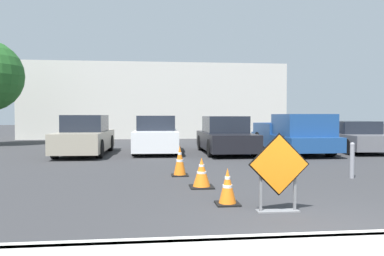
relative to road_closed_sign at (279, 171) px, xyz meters
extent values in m
plane|color=#333335|center=(0.32, 8.44, -0.67)|extent=(96.00, 96.00, 0.00)
cube|color=beige|center=(0.32, -1.56, -0.60)|extent=(30.68, 0.20, 0.14)
cube|color=black|center=(0.00, 0.00, 0.11)|extent=(1.02, 0.02, 1.02)
cube|color=orange|center=(0.00, -0.02, 0.11)|extent=(0.96, 0.02, 0.96)
cube|color=slate|center=(0.00, 0.04, -0.66)|extent=(0.70, 0.20, 0.02)
cube|color=slate|center=(-0.29, 0.04, -0.28)|extent=(0.04, 0.04, 0.78)
cube|color=slate|center=(0.29, 0.04, -0.28)|extent=(0.04, 0.04, 0.78)
cube|color=black|center=(-0.72, 0.61, -0.66)|extent=(0.42, 0.42, 0.03)
cone|color=orange|center=(-0.72, 0.61, -0.33)|extent=(0.31, 0.31, 0.62)
cylinder|color=white|center=(-0.72, 0.61, -0.20)|extent=(0.10, 0.10, 0.06)
cylinder|color=white|center=(-0.72, 0.61, -0.35)|extent=(0.17, 0.17, 0.06)
cube|color=black|center=(-0.97, 2.20, -0.66)|extent=(0.51, 0.51, 0.03)
cone|color=orange|center=(-0.97, 2.20, -0.33)|extent=(0.38, 0.38, 0.62)
cylinder|color=white|center=(-0.97, 2.20, -0.19)|extent=(0.12, 0.12, 0.06)
cylinder|color=white|center=(-0.97, 2.20, -0.34)|extent=(0.21, 0.21, 0.06)
cube|color=black|center=(-1.32, 3.83, -0.66)|extent=(0.43, 0.43, 0.03)
cone|color=orange|center=(-1.32, 3.83, -0.26)|extent=(0.32, 0.32, 0.76)
cylinder|color=white|center=(-1.32, 3.83, -0.09)|extent=(0.10, 0.10, 0.07)
cylinder|color=white|center=(-1.32, 3.83, -0.28)|extent=(0.18, 0.18, 0.07)
cube|color=#A39984|center=(-4.69, 9.49, -0.11)|extent=(1.87, 4.59, 0.74)
cube|color=#1E232D|center=(-4.69, 9.60, 0.58)|extent=(1.59, 2.13, 0.66)
cylinder|color=black|center=(-3.92, 8.06, -0.33)|extent=(0.22, 0.70, 0.70)
cylinder|color=black|center=(-5.53, 8.10, -0.33)|extent=(0.22, 0.70, 0.70)
cylinder|color=black|center=(-3.85, 10.88, -0.33)|extent=(0.22, 0.70, 0.70)
cylinder|color=black|center=(-5.46, 10.92, -0.33)|extent=(0.22, 0.70, 0.70)
cube|color=white|center=(-1.85, 10.13, -0.12)|extent=(1.90, 4.63, 0.78)
cube|color=#1E232D|center=(-1.84, 10.24, 0.58)|extent=(1.61, 2.15, 0.61)
cylinder|color=black|center=(-1.08, 8.69, -0.37)|extent=(0.22, 0.61, 0.60)
cylinder|color=black|center=(-2.70, 8.74, -0.37)|extent=(0.22, 0.61, 0.60)
cylinder|color=black|center=(-0.99, 11.52, -0.37)|extent=(0.22, 0.61, 0.60)
cylinder|color=black|center=(-2.61, 11.57, -0.37)|extent=(0.22, 0.61, 0.60)
cube|color=black|center=(1.00, 9.38, -0.15)|extent=(1.86, 4.49, 0.67)
cube|color=#1E232D|center=(1.00, 9.49, 0.52)|extent=(1.63, 2.07, 0.68)
cylinder|color=black|center=(1.85, 7.99, -0.33)|extent=(0.20, 0.68, 0.68)
cylinder|color=black|center=(0.15, 7.99, -0.33)|extent=(0.20, 0.68, 0.68)
cylinder|color=black|center=(1.84, 10.77, -0.33)|extent=(0.20, 0.68, 0.68)
cylinder|color=black|center=(0.14, 10.76, -0.33)|extent=(0.20, 0.68, 0.68)
cube|color=navy|center=(3.84, 9.38, -0.18)|extent=(2.08, 5.21, 0.55)
cube|color=navy|center=(3.85, 8.21, 0.52)|extent=(1.89, 2.09, 0.85)
cube|color=navy|center=(3.83, 11.62, 0.32)|extent=(1.95, 0.11, 0.45)
cube|color=navy|center=(4.81, 10.42, 0.32)|extent=(0.11, 2.50, 0.45)
cube|color=navy|center=(2.86, 10.41, 0.32)|extent=(0.11, 2.50, 0.45)
cylinder|color=black|center=(4.79, 7.82, -0.27)|extent=(0.24, 0.81, 0.80)
cylinder|color=black|center=(2.91, 7.81, -0.27)|extent=(0.24, 0.81, 0.80)
cylinder|color=black|center=(4.77, 10.94, -0.27)|extent=(0.24, 0.81, 0.80)
cylinder|color=black|center=(2.89, 10.93, -0.27)|extent=(0.24, 0.81, 0.80)
cube|color=slate|center=(6.69, 9.49, -0.19)|extent=(2.11, 4.42, 0.61)
cube|color=#1E232D|center=(6.69, 9.60, 0.38)|extent=(1.74, 2.08, 0.53)
cylinder|color=black|center=(5.76, 8.21, -0.35)|extent=(0.24, 0.65, 0.64)
cylinder|color=black|center=(7.62, 10.77, -0.35)|extent=(0.24, 0.65, 0.64)
cylinder|color=black|center=(5.93, 10.88, -0.35)|extent=(0.24, 0.65, 0.64)
cylinder|color=gray|center=(2.93, 2.97, -0.25)|extent=(0.11, 0.11, 0.85)
sphere|color=gray|center=(2.93, 2.97, 0.17)|extent=(0.12, 0.12, 0.12)
cube|color=beige|center=(-1.75, 21.43, 1.87)|extent=(17.84, 5.00, 5.09)
camera|label=1|loc=(-2.05, -5.84, 0.91)|focal=35.00mm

